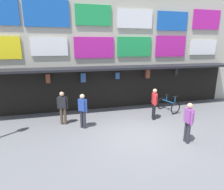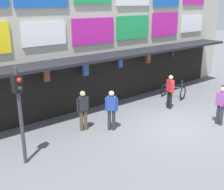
{
  "view_description": "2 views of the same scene",
  "coord_description": "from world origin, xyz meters",
  "views": [
    {
      "loc": [
        -3.02,
        -7.16,
        3.86
      ],
      "look_at": [
        -0.73,
        1.77,
        1.42
      ],
      "focal_mm": 30.28,
      "sensor_mm": 36.0,
      "label": 1
    },
    {
      "loc": [
        -8.87,
        -6.99,
        5.02
      ],
      "look_at": [
        -1.55,
        2.19,
        1.14
      ],
      "focal_mm": 45.4,
      "sensor_mm": 36.0,
      "label": 2
    }
  ],
  "objects": [
    {
      "name": "pedestrian_in_blue",
      "position": [
        1.67,
        -1.13,
        0.95
      ],
      "size": [
        0.25,
        0.53,
        1.68
      ],
      "color": "#2D2D38",
      "rests_on": "ground"
    },
    {
      "name": "shopfront",
      "position": [
        -0.0,
        4.57,
        3.96
      ],
      "size": [
        18.0,
        2.6,
        8.0
      ],
      "color": "#B2AD9E",
      "rests_on": "ground"
    },
    {
      "name": "pedestrian_in_purple",
      "position": [
        -2.27,
        1.32,
        0.95
      ],
      "size": [
        0.41,
        0.41,
        1.68
      ],
      "color": "#2D2D38",
      "rests_on": "ground"
    },
    {
      "name": "ground_plane",
      "position": [
        0.0,
        0.0,
        0.0
      ],
      "size": [
        80.0,
        80.0,
        0.0
      ],
      "primitive_type": "plane",
      "color": "slate"
    },
    {
      "name": "bicycle_parked",
      "position": [
        2.92,
        2.43,
        0.39
      ],
      "size": [
        1.01,
        1.31,
        1.05
      ],
      "color": "black",
      "rests_on": "ground"
    },
    {
      "name": "traffic_light_near",
      "position": [
        -6.03,
        1.1,
        2.14
      ],
      "size": [
        0.31,
        0.34,
        3.2
      ],
      "color": "#38383D",
      "rests_on": "ground"
    },
    {
      "name": "pedestrian_in_black",
      "position": [
        1.49,
        1.49,
        0.95
      ],
      "size": [
        0.3,
        0.52,
        1.68
      ],
      "color": "black",
      "rests_on": "ground"
    },
    {
      "name": "pedestrian_in_yellow",
      "position": [
        -3.18,
        2.0,
        0.95
      ],
      "size": [
        0.52,
        0.29,
        1.68
      ],
      "color": "brown",
      "rests_on": "ground"
    }
  ]
}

